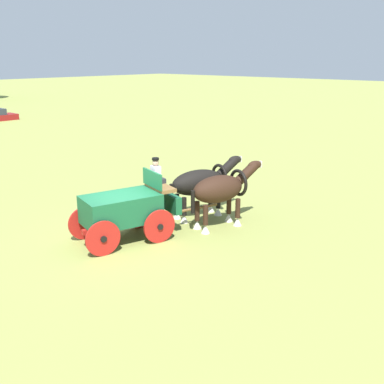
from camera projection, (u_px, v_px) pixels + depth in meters
name	position (u px, v px, depth m)	size (l,w,h in m)	color
ground_plane	(122.00, 240.00, 15.42)	(220.00, 220.00, 0.00)	olive
show_wagon	(126.00, 209.00, 15.20)	(5.41, 2.47, 2.59)	#195B38
draft_horse_near	(201.00, 183.00, 17.40)	(3.17, 1.52, 2.19)	black
draft_horse_off	(221.00, 190.00, 16.34)	(2.99, 1.48, 2.24)	#331E14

